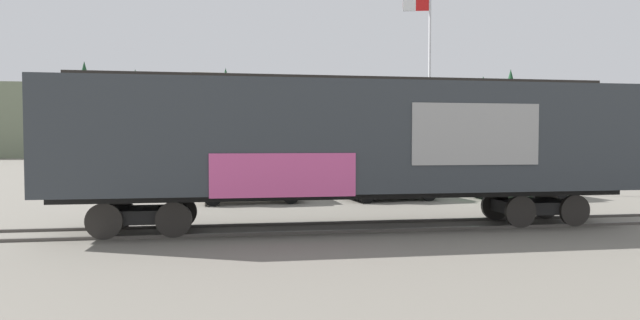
# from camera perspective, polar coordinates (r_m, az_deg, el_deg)

# --- Properties ---
(ground_plane) EXTENTS (260.00, 260.00, 0.00)m
(ground_plane) POSITION_cam_1_polar(r_m,az_deg,el_deg) (14.58, 3.37, -7.65)
(ground_plane) COLOR slate
(track) EXTENTS (60.02, 3.60, 0.08)m
(track) POSITION_cam_1_polar(r_m,az_deg,el_deg) (15.10, 10.80, -7.19)
(track) COLOR #4C4742
(track) RESTS_ON ground_plane
(freight_car) EXTENTS (16.15, 3.44, 4.31)m
(freight_car) POSITION_cam_1_polar(r_m,az_deg,el_deg) (14.37, 3.50, 2.27)
(freight_car) COLOR #33383D
(freight_car) RESTS_ON ground_plane
(flagpole) EXTENTS (1.37, 0.38, 9.80)m
(flagpole) POSITION_cam_1_polar(r_m,az_deg,el_deg) (25.41, 11.81, 10.13)
(flagpole) COLOR silver
(flagpole) RESTS_ON ground_plane
(hillside) EXTENTS (150.64, 31.65, 15.39)m
(hillside) POSITION_cam_1_polar(r_m,az_deg,el_deg) (92.51, -5.56, 4.00)
(hillside) COLOR slate
(hillside) RESTS_ON ground_plane
(parked_car_white) EXTENTS (4.57, 2.19, 1.65)m
(parked_car_white) POSITION_cam_1_polar(r_m,az_deg,el_deg) (20.53, -8.00, -2.47)
(parked_car_white) COLOR silver
(parked_car_white) RESTS_ON ground_plane
(parked_car_black) EXTENTS (4.24, 2.34, 1.74)m
(parked_car_black) POSITION_cam_1_polar(r_m,az_deg,el_deg) (21.43, 7.71, -2.16)
(parked_car_black) COLOR black
(parked_car_black) RESTS_ON ground_plane
(parked_car_green) EXTENTS (4.41, 2.44, 1.79)m
(parked_car_green) POSITION_cam_1_polar(r_m,az_deg,el_deg) (23.34, 21.21, -1.94)
(parked_car_green) COLOR #1E5933
(parked_car_green) RESTS_ON ground_plane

